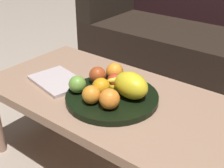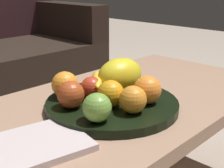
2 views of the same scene
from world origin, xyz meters
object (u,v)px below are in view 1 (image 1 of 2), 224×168
(melon_large_front, at_px, (131,86))
(orange_left, at_px, (101,87))
(couch, at_px, (203,43))
(magazine, at_px, (58,81))
(apple_left, at_px, (77,84))
(coffee_table, at_px, (120,107))
(apple_front, at_px, (98,75))
(apple_right, at_px, (115,81))
(orange_front, at_px, (109,99))
(orange_right, at_px, (115,71))
(banana_bunch, at_px, (125,84))
(fruit_bowl, at_px, (112,97))
(orange_back, at_px, (91,95))

(melon_large_front, bearing_deg, orange_left, -150.77)
(couch, bearing_deg, melon_large_front, -82.06)
(magazine, bearing_deg, apple_left, -1.77)
(coffee_table, xyz_separation_m, apple_front, (-0.13, 0.01, 0.11))
(apple_right, bearing_deg, apple_left, -127.78)
(apple_front, xyz_separation_m, magazine, (-0.18, -0.07, -0.05))
(melon_large_front, relative_size, orange_front, 1.91)
(melon_large_front, distance_m, apple_right, 0.10)
(orange_right, height_order, apple_left, orange_right)
(banana_bunch, bearing_deg, orange_front, -76.73)
(orange_left, relative_size, apple_left, 1.02)
(fruit_bowl, distance_m, apple_right, 0.08)
(couch, bearing_deg, orange_right, -89.45)
(couch, distance_m, fruit_bowl, 1.17)
(coffee_table, height_order, banana_bunch, banana_bunch)
(melon_large_front, relative_size, apple_left, 2.08)
(fruit_bowl, height_order, apple_front, apple_front)
(couch, height_order, apple_front, couch)
(melon_large_front, xyz_separation_m, apple_right, (-0.10, 0.02, -0.02))
(fruit_bowl, bearing_deg, melon_large_front, 23.66)
(orange_front, relative_size, apple_right, 1.22)
(apple_left, relative_size, banana_bunch, 0.47)
(orange_front, distance_m, apple_front, 0.21)
(orange_back, distance_m, magazine, 0.28)
(orange_front, bearing_deg, orange_left, 147.24)
(orange_left, xyz_separation_m, orange_back, (0.01, -0.07, -0.00))
(orange_back, bearing_deg, orange_left, 97.94)
(orange_left, bearing_deg, coffee_table, 50.02)
(orange_front, height_order, orange_left, orange_front)
(apple_left, bearing_deg, orange_front, -4.59)
(banana_bunch, bearing_deg, apple_left, -138.34)
(fruit_bowl, bearing_deg, orange_right, 123.28)
(orange_back, distance_m, apple_left, 0.11)
(orange_front, xyz_separation_m, apple_right, (-0.08, 0.14, -0.01))
(orange_right, distance_m, magazine, 0.27)
(apple_left, bearing_deg, orange_right, 75.46)
(apple_left, height_order, apple_right, apple_left)
(couch, distance_m, orange_right, 1.06)
(orange_right, relative_size, apple_right, 1.20)
(coffee_table, bearing_deg, banana_bunch, 82.39)
(coffee_table, xyz_separation_m, apple_left, (-0.14, -0.10, 0.10))
(coffee_table, relative_size, orange_back, 17.06)
(banana_bunch, xyz_separation_m, magazine, (-0.31, -0.09, -0.05))
(couch, height_order, orange_front, couch)
(couch, xyz_separation_m, orange_front, (0.14, -1.25, 0.17))
(melon_large_front, relative_size, orange_back, 2.07)
(coffee_table, relative_size, melon_large_front, 8.23)
(fruit_bowl, distance_m, apple_front, 0.13)
(banana_bunch, relative_size, magazine, 0.62)
(orange_back, bearing_deg, banana_bunch, 74.28)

